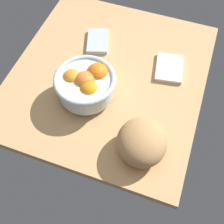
{
  "coord_description": "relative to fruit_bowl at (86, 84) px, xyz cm",
  "views": [
    {
      "loc": [
        -55.4,
        -21.11,
        74.06
      ],
      "look_at": [
        -16.52,
        -7.3,
        5.0
      ],
      "focal_mm": 44.27,
      "sensor_mm": 36.0,
      "label": 1
    }
  ],
  "objects": [
    {
      "name": "fruit_bowl",
      "position": [
        0.0,
        0.0,
        0.0
      ],
      "size": [
        19.0,
        19.0,
        10.3
      ],
      "color": "silver",
      "rests_on": "ground"
    },
    {
      "name": "napkin_spare",
      "position": [
        22.67,
        5.17,
        -5.04
      ],
      "size": [
        13.27,
        10.54,
        1.56
      ],
      "primitive_type": "cube",
      "rotation": [
        0.0,
        0.0,
        0.31
      ],
      "color": "#B1BCCB",
      "rests_on": "ground"
    },
    {
      "name": "bread_loaf",
      "position": [
        -12.55,
        -21.64,
        -1.2
      ],
      "size": [
        17.64,
        16.88,
        9.23
      ],
      "primitive_type": "ellipsoid",
      "rotation": [
        0.0,
        0.0,
        0.22
      ],
      "color": "tan",
      "rests_on": "ground"
    },
    {
      "name": "napkin_folded",
      "position": [
        19.21,
        -22.49,
        -5.15
      ],
      "size": [
        13.38,
        10.86,
        1.35
      ],
      "primitive_type": "cube",
      "rotation": [
        0.0,
        0.0,
        0.16
      ],
      "color": "beige",
      "rests_on": "ground"
    },
    {
      "name": "ground_plane",
      "position": [
        10.12,
        -3.47,
        -7.32
      ],
      "size": [
        70.07,
        64.21,
        3.0
      ],
      "primitive_type": "cube",
      "color": "tan"
    }
  ]
}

